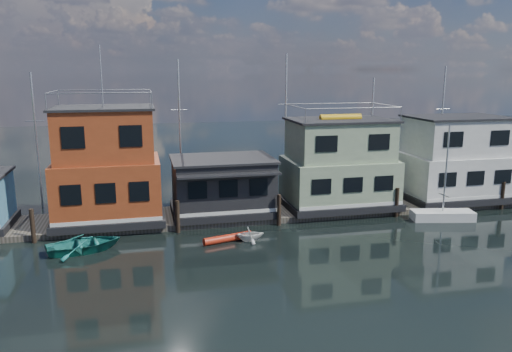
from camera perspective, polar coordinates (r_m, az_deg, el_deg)
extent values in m
plane|color=black|center=(26.09, 1.70, -12.11)|extent=(160.00, 160.00, 0.00)
cube|color=#595147|center=(37.05, -3.02, -4.38)|extent=(48.00, 5.00, 0.40)
cube|color=black|center=(36.49, -16.33, -4.39)|extent=(7.40, 5.90, 0.50)
cube|color=#9B3D1B|center=(35.97, -16.53, -1.14)|extent=(7.00, 5.50, 3.74)
cube|color=#9B3D1B|center=(35.35, -16.87, 4.55)|extent=(6.30, 4.95, 3.46)
cube|color=black|center=(35.18, -17.05, 7.47)|extent=(6.65, 5.23, 0.16)
cylinder|color=silver|center=(35.09, -17.27, 10.85)|extent=(0.08, 0.08, 4.00)
cube|color=black|center=(36.84, -3.80, -3.76)|extent=(7.40, 5.40, 0.50)
cube|color=black|center=(36.36, -3.84, -0.80)|extent=(7.00, 5.00, 3.40)
cube|color=black|center=(36.01, -3.88, 1.96)|extent=(7.30, 5.30, 0.16)
cube|color=black|center=(33.41, -3.10, 0.14)|extent=(7.00, 1.20, 0.12)
cube|color=black|center=(39.23, 9.30, -2.91)|extent=(8.40, 5.90, 0.50)
cube|color=#94AA84|center=(38.81, 9.39, -0.33)|extent=(8.00, 5.50, 3.12)
cube|color=#94AA84|center=(38.29, 9.54, 4.06)|extent=(7.20, 4.95, 2.88)
cube|color=black|center=(38.11, 9.62, 6.33)|extent=(7.60, 5.23, 0.16)
cylinder|color=#ECAC15|center=(38.09, 9.63, 6.58)|extent=(3.20, 0.56, 0.56)
cube|color=black|center=(43.95, 21.47, -1.98)|extent=(8.40, 5.90, 0.50)
cube|color=silver|center=(43.57, 21.65, 0.33)|extent=(8.00, 5.50, 3.12)
cube|color=silver|center=(43.10, 21.96, 4.24)|extent=(7.20, 4.95, 2.88)
cube|color=black|center=(42.95, 22.12, 6.24)|extent=(7.60, 5.23, 0.16)
cylinder|color=#2D2116|center=(34.30, -24.16, -5.24)|extent=(0.28, 0.28, 2.20)
cylinder|color=#2D2116|center=(33.67, -8.94, -4.62)|extent=(0.28, 0.28, 2.20)
cylinder|color=#2D2116|center=(34.81, 2.65, -3.92)|extent=(0.28, 0.28, 2.20)
cylinder|color=#2D2116|center=(38.17, 15.79, -2.94)|extent=(0.28, 0.28, 2.20)
cylinder|color=#2D2116|center=(43.17, 26.34, -2.03)|extent=(0.28, 0.28, 2.20)
cylinder|color=silver|center=(42.11, -23.77, 3.63)|extent=(0.16, 0.16, 10.50)
cylinder|color=silver|center=(41.94, -23.95, 5.76)|extent=(1.40, 0.06, 0.06)
cylinder|color=silver|center=(41.42, -8.68, 5.09)|extent=(0.16, 0.16, 11.50)
cylinder|color=silver|center=(41.25, -8.75, 7.47)|extent=(1.40, 0.06, 0.06)
cylinder|color=silver|center=(43.01, 3.41, 5.80)|extent=(0.16, 0.16, 12.00)
cylinder|color=silver|center=(42.85, 3.44, 8.19)|extent=(1.40, 0.06, 0.06)
cylinder|color=silver|center=(46.02, 13.03, 4.67)|extent=(0.16, 0.16, 10.00)
cylinder|color=silver|center=(45.86, 13.12, 6.52)|extent=(1.40, 0.06, 0.06)
cylinder|color=silver|center=(49.43, 20.40, 5.30)|extent=(0.16, 0.16, 11.00)
cylinder|color=silver|center=(49.28, 20.55, 7.20)|extent=(1.40, 0.06, 0.06)
imported|color=white|center=(31.83, -0.73, -6.62)|extent=(1.87, 1.63, 0.97)
cube|color=white|center=(38.65, 20.53, -4.24)|extent=(4.59, 2.34, 0.68)
cylinder|color=silver|center=(37.87, 20.91, 0.79)|extent=(0.12, 0.12, 6.23)
cube|color=silver|center=(38.27, 20.70, -2.07)|extent=(0.33, 1.34, 0.05)
imported|color=#238279|center=(31.85, -19.04, -7.36)|extent=(4.97, 4.08, 0.90)
cylinder|color=red|center=(31.84, -3.26, -7.10)|extent=(3.26, 1.33, 0.48)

